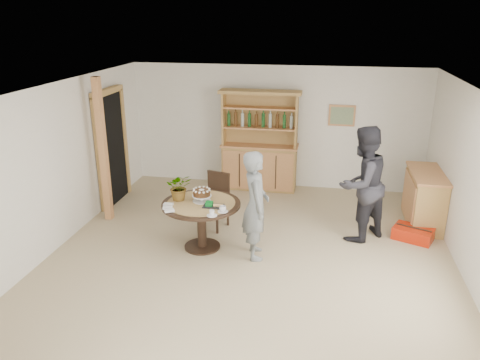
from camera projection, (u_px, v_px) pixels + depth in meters
name	position (u px, v px, depth m)	size (l,w,h in m)	color
ground	(247.00, 266.00, 6.79)	(7.00, 7.00, 0.00)	tan
room_shell	(248.00, 151.00, 6.21)	(6.04, 7.04, 2.52)	white
doorway	(111.00, 146.00, 8.77)	(0.13, 1.10, 2.18)	black
pine_post	(103.00, 151.00, 7.94)	(0.12, 0.12, 2.50)	tan
hutch	(260.00, 156.00, 9.60)	(1.62, 0.54, 2.04)	#B4864C
sideboard	(424.00, 198.00, 8.00)	(0.54, 1.26, 0.94)	#B4864C
dining_table	(201.00, 212.00, 7.13)	(1.20, 1.20, 0.76)	black
dining_chair	(216.00, 196.00, 7.91)	(0.53, 0.53, 0.95)	black
birthday_cake	(202.00, 194.00, 7.08)	(0.30, 0.30, 0.20)	white
flower_vase	(179.00, 187.00, 7.11)	(0.38, 0.33, 0.42)	#3F7233
gift_tray	(213.00, 205.00, 6.92)	(0.30, 0.20, 0.08)	black
coffee_cup_a	(223.00, 209.00, 6.73)	(0.15, 0.15, 0.09)	white
coffee_cup_b	(212.00, 214.00, 6.60)	(0.15, 0.15, 0.08)	white
napkins	(168.00, 208.00, 6.85)	(0.24, 0.33, 0.03)	white
teen_boy	(256.00, 205.00, 6.82)	(0.60, 0.39, 1.64)	slate
adult_person	(362.00, 184.00, 7.34)	(0.90, 0.71, 1.86)	black
red_suitcase	(413.00, 233.00, 7.56)	(0.71, 0.60, 0.21)	red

